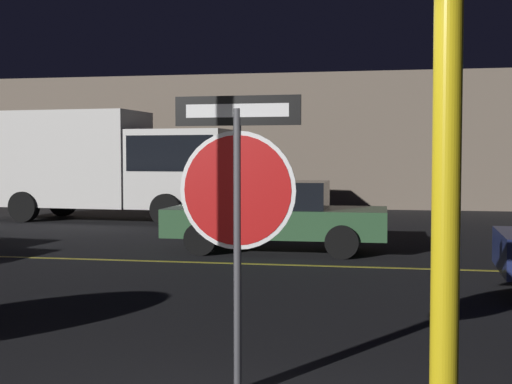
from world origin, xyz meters
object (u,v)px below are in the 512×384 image
stop_sign (237,188)px  delivery_truck (112,162)px  passing_car_2 (278,216)px  yellow_pole_right (445,251)px

stop_sign → delivery_truck: size_ratio=0.32×
passing_car_2 → delivery_truck: (-5.61, 5.54, 0.98)m
delivery_truck → passing_car_2: bearing=49.9°
yellow_pole_right → passing_car_2: bearing=102.7°
stop_sign → yellow_pole_right: yellow_pole_right is taller
stop_sign → delivery_truck: (-6.60, 13.75, 0.07)m
stop_sign → yellow_pole_right: (1.35, -2.14, -0.16)m
passing_car_2 → stop_sign: bearing=-173.8°
stop_sign → passing_car_2: 8.32m
yellow_pole_right → passing_car_2: size_ratio=0.67×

